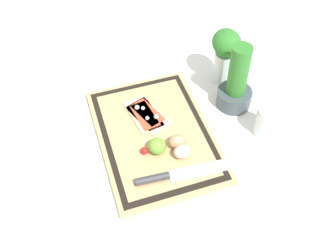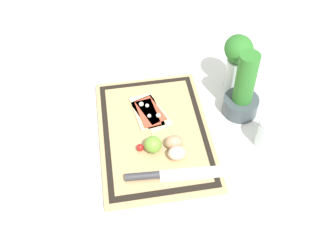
{
  "view_description": "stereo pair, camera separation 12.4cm",
  "coord_description": "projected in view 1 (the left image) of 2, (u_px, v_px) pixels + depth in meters",
  "views": [
    {
      "loc": [
        0.77,
        -0.21,
        0.98
      ],
      "look_at": [
        0.0,
        0.04,
        0.04
      ],
      "focal_mm": 42.0,
      "sensor_mm": 36.0,
      "label": 1
    },
    {
      "loc": [
        0.8,
        -0.09,
        0.98
      ],
      "look_at": [
        0.0,
        0.04,
        0.04
      ],
      "focal_mm": 42.0,
      "sensor_mm": 36.0,
      "label": 2
    }
  ],
  "objects": [
    {
      "name": "cutting_board",
      "position": [
        155.0,
        135.0,
        1.26
      ],
      "size": [
        0.5,
        0.35,
        0.02
      ],
      "color": "tan",
      "rests_on": "ground_plane"
    },
    {
      "name": "egg_brown",
      "position": [
        177.0,
        141.0,
        1.2
      ],
      "size": [
        0.04,
        0.05,
        0.04
      ],
      "primitive_type": "ellipsoid",
      "color": "tan",
      "rests_on": "cutting_board"
    },
    {
      "name": "pizza_slice_near",
      "position": [
        144.0,
        114.0,
        1.29
      ],
      "size": [
        0.17,
        0.1,
        0.02
      ],
      "color": "beige",
      "rests_on": "cutting_board"
    },
    {
      "name": "cherry_tomato_red",
      "position": [
        144.0,
        151.0,
        1.19
      ],
      "size": [
        0.02,
        0.02,
        0.02
      ],
      "primitive_type": "sphere",
      "color": "red",
      "rests_on": "cutting_board"
    },
    {
      "name": "herb_glass",
      "position": [
        225.0,
        52.0,
        1.34
      ],
      "size": [
        0.11,
        0.1,
        0.21
      ],
      "color": "silver",
      "rests_on": "ground_plane"
    },
    {
      "name": "lime",
      "position": [
        157.0,
        146.0,
        1.18
      ],
      "size": [
        0.05,
        0.05,
        0.05
      ],
      "primitive_type": "sphere",
      "color": "#70A838",
      "rests_on": "cutting_board"
    },
    {
      "name": "knife",
      "position": [
        168.0,
        176.0,
        1.13
      ],
      "size": [
        0.05,
        0.29,
        0.02
      ],
      "color": "silver",
      "rests_on": "cutting_board"
    },
    {
      "name": "herb_pot",
      "position": [
        236.0,
        86.0,
        1.29
      ],
      "size": [
        0.12,
        0.12,
        0.24
      ],
      "color": "#3D474C",
      "rests_on": "ground_plane"
    },
    {
      "name": "sauce_jar",
      "position": [
        267.0,
        123.0,
        1.24
      ],
      "size": [
        0.08,
        0.08,
        0.1
      ],
      "color": "silver",
      "rests_on": "ground_plane"
    },
    {
      "name": "pizza_slice_far",
      "position": [
        148.0,
        115.0,
        1.29
      ],
      "size": [
        0.17,
        0.13,
        0.02
      ],
      "color": "beige",
      "rests_on": "cutting_board"
    },
    {
      "name": "egg_pink",
      "position": [
        182.0,
        152.0,
        1.17
      ],
      "size": [
        0.04,
        0.05,
        0.04
      ],
      "primitive_type": "ellipsoid",
      "color": "beige",
      "rests_on": "cutting_board"
    },
    {
      "name": "ground_plane",
      "position": [
        155.0,
        137.0,
        1.26
      ],
      "size": [
        6.0,
        6.0,
        0.0
      ],
      "primitive_type": "plane",
      "color": "white"
    }
  ]
}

